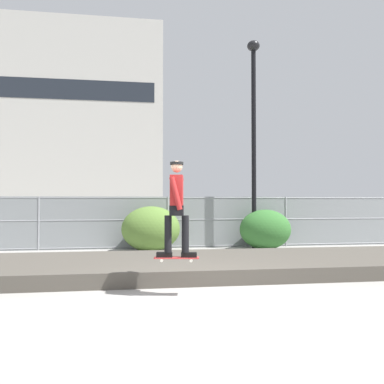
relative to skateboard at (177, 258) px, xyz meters
The scene contains 12 objects.
ground_plane 0.85m from the skateboard, 52.59° to the right, with size 120.00×120.00×0.00m, color gray.
gravel_berm 2.28m from the skateboard, 81.96° to the left, with size 13.49×3.16×0.32m, color #4C473F.
skateboard is the anchor object (origin of this frame).
skater 0.99m from the skateboard, 75.96° to the left, with size 0.73×0.61×1.73m.
chain_fence 6.65m from the skateboard, 87.32° to the left, with size 26.68×0.06×1.85m.
street_lamp 7.74m from the skateboard, 60.84° to the left, with size 0.44×0.44×7.35m.
parked_car_near 9.62m from the skateboard, 104.70° to the left, with size 4.42×2.00×1.66m.
parked_car_mid 10.35m from the skateboard, 66.55° to the left, with size 4.49×2.13×1.66m.
parked_car_far 13.14m from the skateboard, 44.00° to the left, with size 4.51×2.18×1.66m.
library_building 48.75m from the skateboard, 104.24° to the left, with size 27.29×12.35×24.77m.
shrub_left 5.87m from the skateboard, 93.06° to the left, with size 1.96×1.60×1.51m.
shrub_center 6.87m from the skateboard, 57.81° to the left, with size 1.80×1.47×1.39m.
Camera 1 is at (-0.93, -6.13, 1.71)m, focal length 34.29 mm.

